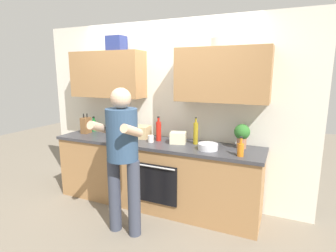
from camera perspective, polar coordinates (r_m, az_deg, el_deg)
name	(u,v)px	position (r m, az deg, el deg)	size (l,w,h in m)	color
ground_plane	(155,204)	(3.89, -2.84, -16.28)	(12.00, 12.00, 0.00)	#756B5B
back_wall_unit	(163,95)	(3.70, -1.10, 6.56)	(4.00, 0.38, 2.50)	silver
counter	(154,173)	(3.70, -2.91, -10.08)	(2.84, 0.67, 0.90)	#A37547
person_standing	(122,150)	(2.94, -9.75, -5.13)	(0.49, 0.45, 1.65)	#383D4C
bottle_soda	(94,125)	(4.33, -15.57, 0.16)	(0.07, 0.07, 0.23)	#198C33
bottle_oil	(196,133)	(3.42, 5.94, -1.49)	(0.06, 0.06, 0.35)	olive
bottle_wine	(112,133)	(3.79, -11.81, -1.40)	(0.05, 0.05, 0.22)	#471419
bottle_hotsauce	(159,131)	(3.57, -2.03, -1.02)	(0.07, 0.07, 0.33)	red
bottle_juice	(241,149)	(3.03, 15.26, -4.79)	(0.07, 0.07, 0.22)	orange
bottle_vinegar	(120,132)	(3.79, -10.29, -1.21)	(0.08, 0.08, 0.23)	brown
cup_stoneware	(116,132)	(3.94, -10.98, -1.33)	(0.08, 0.08, 0.11)	slate
cup_coffee	(151,139)	(3.52, -3.70, -2.74)	(0.08, 0.08, 0.09)	white
mixing_bowl	(208,147)	(3.21, 8.55, -4.38)	(0.24, 0.24, 0.08)	silver
knife_block	(86,125)	(4.21, -17.16, 0.14)	(0.10, 0.14, 0.30)	brown
potted_herb	(242,134)	(3.32, 15.55, -1.69)	(0.19, 0.19, 0.30)	#9E6647
grocery_bag_rice	(178,138)	(3.45, 2.17, -2.53)	(0.20, 0.16, 0.15)	beige
grocery_bag_bread	(141,132)	(3.75, -5.70, -1.28)	(0.22, 0.21, 0.17)	tan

